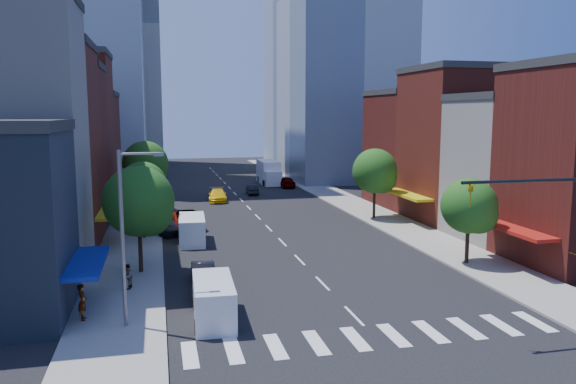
% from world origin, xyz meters
% --- Properties ---
extents(ground, '(220.00, 220.00, 0.00)m').
position_xyz_m(ground, '(0.00, 0.00, 0.00)').
color(ground, black).
rests_on(ground, ground).
extents(sidewalk_left, '(5.00, 120.00, 0.15)m').
position_xyz_m(sidewalk_left, '(-12.50, 40.00, 0.07)').
color(sidewalk_left, gray).
rests_on(sidewalk_left, ground).
extents(sidewalk_right, '(5.00, 120.00, 0.15)m').
position_xyz_m(sidewalk_right, '(12.50, 40.00, 0.07)').
color(sidewalk_right, gray).
rests_on(sidewalk_right, ground).
extents(crosswalk, '(19.00, 3.00, 0.01)m').
position_xyz_m(crosswalk, '(0.00, -3.00, 0.01)').
color(crosswalk, silver).
rests_on(crosswalk, ground).
extents(bldg_left_2, '(12.00, 9.00, 16.00)m').
position_xyz_m(bldg_left_2, '(-21.00, 20.50, 8.00)').
color(bldg_left_2, maroon).
rests_on(bldg_left_2, ground).
extents(bldg_left_3, '(12.00, 8.00, 15.00)m').
position_xyz_m(bldg_left_3, '(-21.00, 29.00, 7.50)').
color(bldg_left_3, '#531914').
rests_on(bldg_left_3, ground).
extents(bldg_left_4, '(12.00, 9.00, 17.00)m').
position_xyz_m(bldg_left_4, '(-21.00, 37.50, 8.50)').
color(bldg_left_4, maroon).
rests_on(bldg_left_4, ground).
extents(bldg_left_5, '(12.00, 10.00, 13.00)m').
position_xyz_m(bldg_left_5, '(-21.00, 47.00, 6.50)').
color(bldg_left_5, '#531914').
rests_on(bldg_left_5, ground).
extents(bldg_right_1, '(12.00, 8.00, 12.00)m').
position_xyz_m(bldg_right_1, '(21.00, 15.00, 6.00)').
color(bldg_right_1, '#B8B2AA').
rests_on(bldg_right_1, ground).
extents(bldg_right_2, '(12.00, 10.00, 15.00)m').
position_xyz_m(bldg_right_2, '(21.00, 24.00, 7.50)').
color(bldg_right_2, maroon).
rests_on(bldg_right_2, ground).
extents(bldg_right_3, '(12.00, 10.00, 13.00)m').
position_xyz_m(bldg_right_3, '(21.00, 34.00, 6.50)').
color(bldg_right_3, '#531914').
rests_on(bldg_right_3, ground).
extents(tower_far_w, '(18.00, 18.00, 56.00)m').
position_xyz_m(tower_far_w, '(-18.00, 95.00, 28.00)').
color(tower_far_w, '#9EA5AD').
rests_on(tower_far_w, ground).
extents(traffic_signal, '(7.24, 2.24, 8.00)m').
position_xyz_m(traffic_signal, '(9.94, -4.50, 4.16)').
color(traffic_signal, black).
rests_on(traffic_signal, sidewalk_right).
extents(streetlight, '(2.25, 0.25, 9.00)m').
position_xyz_m(streetlight, '(-11.81, 1.00, 5.28)').
color(streetlight, slate).
rests_on(streetlight, sidewalk_left).
extents(tree_left_near, '(4.80, 4.80, 7.30)m').
position_xyz_m(tree_left_near, '(-11.35, 10.92, 4.87)').
color(tree_left_near, black).
rests_on(tree_left_near, sidewalk_left).
extents(tree_left_mid, '(4.20, 4.20, 6.65)m').
position_xyz_m(tree_left_mid, '(-11.35, 21.92, 4.53)').
color(tree_left_mid, black).
rests_on(tree_left_mid, sidewalk_left).
extents(tree_left_far, '(5.00, 5.00, 7.75)m').
position_xyz_m(tree_left_far, '(-11.35, 35.92, 5.20)').
color(tree_left_far, black).
rests_on(tree_left_far, sidewalk_left).
extents(tree_right_near, '(4.00, 4.00, 6.20)m').
position_xyz_m(tree_right_near, '(11.65, 7.92, 4.19)').
color(tree_right_near, black).
rests_on(tree_right_near, sidewalk_right).
extents(tree_right_far, '(4.60, 4.60, 7.20)m').
position_xyz_m(tree_right_far, '(11.65, 25.92, 4.86)').
color(tree_right_far, black).
rests_on(tree_right_far, sidewalk_right).
extents(parked_car_front, '(1.99, 4.30, 1.43)m').
position_xyz_m(parked_car_front, '(-7.50, 3.50, 0.71)').
color(parked_car_front, '#B4B3B8').
rests_on(parked_car_front, ground).
extents(parked_car_second, '(1.43, 4.06, 1.34)m').
position_xyz_m(parked_car_second, '(-7.50, 7.71, 0.67)').
color(parked_car_second, black).
rests_on(parked_car_second, ground).
extents(parked_car_third, '(2.92, 6.01, 1.65)m').
position_xyz_m(parked_car_third, '(-7.50, 25.93, 0.82)').
color(parked_car_third, '#999999').
rests_on(parked_car_third, ground).
extents(parked_car_rear, '(2.25, 4.63, 1.30)m').
position_xyz_m(parked_car_rear, '(-9.50, 23.71, 0.65)').
color(parked_car_rear, black).
rests_on(parked_car_rear, ground).
extents(cargo_van_near, '(2.27, 5.21, 2.19)m').
position_xyz_m(cargo_van_near, '(-7.51, 0.98, 1.08)').
color(cargo_van_near, silver).
rests_on(cargo_van_near, ground).
extents(cargo_van_far, '(2.40, 5.41, 2.26)m').
position_xyz_m(cargo_van_far, '(-7.51, 19.51, 1.12)').
color(cargo_van_far, white).
rests_on(cargo_van_far, ground).
extents(taxi, '(2.58, 5.47, 1.54)m').
position_xyz_m(taxi, '(-3.04, 41.70, 0.77)').
color(taxi, yellow).
rests_on(taxi, ground).
extents(traffic_car_oncoming, '(1.57, 4.05, 1.32)m').
position_xyz_m(traffic_car_oncoming, '(2.20, 46.70, 0.66)').
color(traffic_car_oncoming, black).
rests_on(traffic_car_oncoming, ground).
extents(traffic_car_far, '(2.09, 4.80, 1.61)m').
position_xyz_m(traffic_car_far, '(8.26, 52.55, 0.81)').
color(traffic_car_far, '#999999').
rests_on(traffic_car_far, ground).
extents(box_truck, '(2.92, 8.93, 3.57)m').
position_xyz_m(box_truck, '(6.59, 57.28, 1.69)').
color(box_truck, white).
rests_on(box_truck, ground).
extents(pedestrian_near, '(0.51, 0.73, 1.94)m').
position_xyz_m(pedestrian_near, '(-14.23, 2.33, 1.12)').
color(pedestrian_near, '#999999').
rests_on(pedestrian_near, sidewalk_left).
extents(pedestrian_far, '(0.73, 0.86, 1.57)m').
position_xyz_m(pedestrian_far, '(-12.20, 7.21, 0.93)').
color(pedestrian_far, '#999999').
rests_on(pedestrian_far, sidewalk_left).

